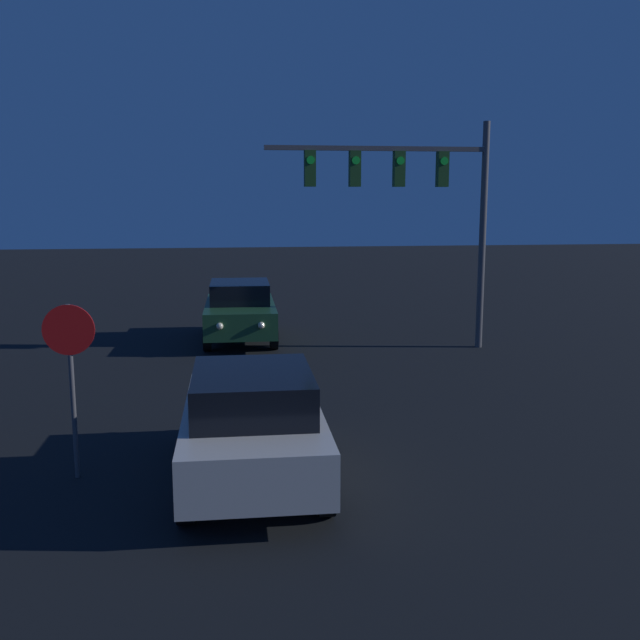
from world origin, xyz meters
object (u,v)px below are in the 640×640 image
object	(u,v)px
traffic_signal_mast	(414,190)
stop_sign	(70,358)
car_far	(240,310)
car_near	(253,423)

from	to	relation	value
traffic_signal_mast	stop_sign	distance (m)	10.99
car_far	stop_sign	xyz separation A→B (m)	(-2.58, -9.80, 0.92)
car_near	traffic_signal_mast	xyz separation A→B (m)	(4.55, 8.51, 3.34)
car_far	stop_sign	size ratio (longest dim) A/B	1.65
car_far	traffic_signal_mast	world-z (taller)	traffic_signal_mast
car_near	stop_sign	size ratio (longest dim) A/B	1.64
car_near	car_far	bearing A→B (deg)	90.31
car_near	car_far	size ratio (longest dim) A/B	1.00
car_near	car_far	world-z (taller)	same
car_far	traffic_signal_mast	size ratio (longest dim) A/B	0.70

